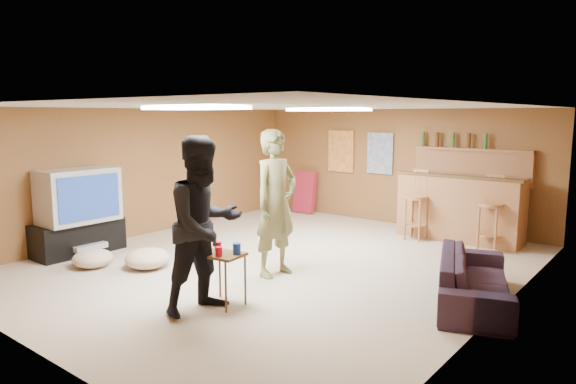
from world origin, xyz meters
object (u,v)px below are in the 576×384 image
Objects in this scene: tv_body at (78,195)px; person_olive at (276,203)px; person_black at (205,225)px; tray_table at (223,279)px; bar_counter at (460,208)px; sofa at (474,279)px.

person_olive is (2.95, 1.07, 0.06)m from tv_body.
tv_body is at bearing 91.38° from person_black.
tv_body is 3.14m from person_olive.
person_olive reaches higher than tray_table.
person_black is at bearing -101.42° from bar_counter.
bar_counter is 1.05× the size of person_olive.
bar_counter is at bearing -3.34° from person_black.
tray_table is (-2.16, -1.80, 0.02)m from sofa.
bar_counter is 4.70m from tray_table.
sofa is (2.40, 0.59, -0.68)m from person_olive.
person_olive is 1.40m from tray_table.
sofa is (5.35, 1.66, -0.63)m from tv_body.
person_olive reaches higher than sofa.
tv_body is 0.58× the size of person_black.
bar_counter is 3.05m from sofa.
person_black is at bearing -93.04° from tray_table.
tray_table is at bearing -101.84° from bar_counter.
sofa is at bearing 17.21° from tv_body.
tray_table is at bearing -2.51° from tv_body.
tv_body is at bearing 114.12° from person_olive.
tv_body is 3.20m from person_black.
sofa is 2.81m from tray_table.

